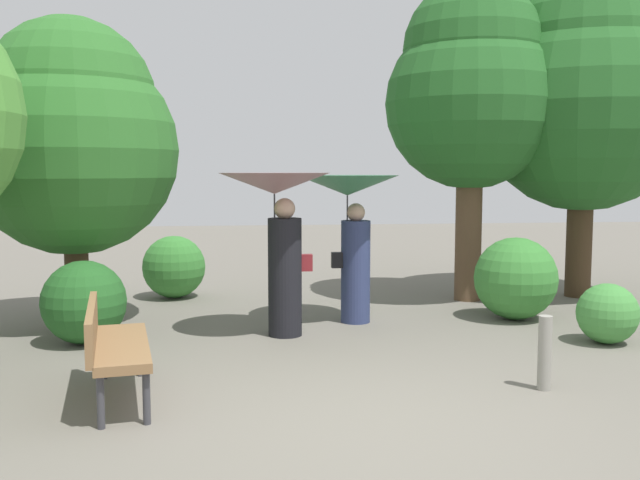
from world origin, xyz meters
The scene contains 12 objects.
ground_plane centered at (0.00, 0.00, 0.00)m, with size 40.00×40.00×0.00m, color #6B665B.
person_left centered at (-0.55, 3.00, 1.43)m, with size 1.31×1.31×1.94m.
person_right centered at (0.40, 3.63, 1.44)m, with size 1.31×1.31×1.91m.
park_bench centered at (-2.11, 0.80, 0.51)m, with size 0.73×1.56×0.83m.
tree_near_right centered at (2.44, 4.98, 3.20)m, with size 2.55×2.55×4.77m.
tree_mid_left centered at (-3.07, 3.90, 2.41)m, with size 2.62×2.62×3.86m.
tree_mid_right centered at (4.26, 5.07, 3.18)m, with size 3.18×3.18×4.98m.
bush_path_left centered at (-2.78, 2.88, 0.48)m, with size 0.95×0.95×0.95m, color #235B23.
bush_path_right centered at (3.14, 2.18, 0.34)m, with size 0.69×0.69×0.69m, color #428C3D.
bush_behind_bench centered at (-2.02, 5.69, 0.48)m, with size 0.97×0.97×0.97m, color #387F33.
bush_far_side centered at (2.61, 3.56, 0.55)m, with size 1.09×1.09×1.09m, color #387F33.
path_marker_post centered at (1.69, 0.64, 0.34)m, with size 0.12×0.12×0.68m, color gray.
Camera 1 is at (-1.04, -5.20, 1.97)m, focal length 39.22 mm.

